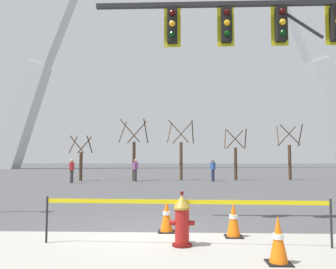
{
  "coord_description": "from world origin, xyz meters",
  "views": [
    {
      "loc": [
        0.68,
        -7.47,
        1.58
      ],
      "look_at": [
        0.21,
        5.0,
        2.5
      ],
      "focal_mm": 35.92,
      "sensor_mm": 36.0,
      "label": 1
    }
  ],
  "objects": [
    {
      "name": "ground_plane",
      "position": [
        0.0,
        0.0,
        0.0
      ],
      "size": [
        240.0,
        240.0,
        0.0
      ],
      "primitive_type": "plane",
      "color": "#474749"
    },
    {
      "name": "fire_hydrant",
      "position": [
        0.7,
        -1.24,
        0.47
      ],
      "size": [
        0.46,
        0.48,
        0.99
      ],
      "color": "#5E0F0D",
      "rests_on": "ground"
    },
    {
      "name": "caution_tape_barrier",
      "position": [
        0.75,
        -1.21,
        0.61
      ],
      "size": [
        5.25,
        0.23,
        0.88
      ],
      "color": "#232326",
      "rests_on": "ground"
    },
    {
      "name": "traffic_cone_by_hydrant",
      "position": [
        0.37,
        -0.1,
        0.36
      ],
      "size": [
        0.36,
        0.36,
        0.73
      ],
      "color": "black",
      "rests_on": "ground"
    },
    {
      "name": "traffic_cone_mid_sidewalk",
      "position": [
        2.15,
        -2.23,
        0.36
      ],
      "size": [
        0.36,
        0.36,
        0.73
      ],
      "color": "black",
      "rests_on": "ground"
    },
    {
      "name": "traffic_cone_curb_edge",
      "position": [
        1.75,
        -0.5,
        0.36
      ],
      "size": [
        0.36,
        0.36,
        0.73
      ],
      "color": "black",
      "rests_on": "ground"
    },
    {
      "name": "traffic_signal_gantry",
      "position": [
        3.69,
        1.03,
        4.4
      ],
      "size": [
        7.82,
        0.44,
        6.0
      ],
      "color": "#232326",
      "rests_on": "ground"
    },
    {
      "name": "monument_arch",
      "position": [
        0.0,
        47.28,
        23.51
      ],
      "size": [
        59.68,
        3.25,
        53.63
      ],
      "color": "silver",
      "rests_on": "ground"
    },
    {
      "name": "tree_far_left",
      "position": [
        -6.67,
        17.06,
        1.46
      ],
      "size": [
        1.54,
        1.55,
        3.3
      ],
      "color": "#473323",
      "rests_on": "ground"
    },
    {
      "name": "tree_left_mid",
      "position": [
        -2.78,
        17.22,
        2.0
      ],
      "size": [
        2.07,
        2.08,
        4.5
      ],
      "color": "#473323",
      "rests_on": "ground"
    },
    {
      "name": "tree_center_left",
      "position": [
        0.7,
        18.06,
        2.0
      ],
      "size": [
        2.07,
        2.09,
        4.51
      ],
      "color": "brown",
      "rests_on": "ground"
    },
    {
      "name": "tree_center_right",
      "position": [
        4.83,
        18.19,
        1.72
      ],
      "size": [
        1.79,
        1.8,
        3.86
      ],
      "color": "#473323",
      "rests_on": "ground"
    },
    {
      "name": "tree_right_mid",
      "position": [
        9.0,
        18.56,
        1.87
      ],
      "size": [
        1.94,
        1.95,
        4.2
      ],
      "color": "#473323",
      "rests_on": "ground"
    },
    {
      "name": "pedestrian_walking_left",
      "position": [
        -6.58,
        14.76,
        0.82
      ],
      "size": [
        0.22,
        0.35,
        1.59
      ],
      "color": "#38383D",
      "rests_on": "ground"
    },
    {
      "name": "pedestrian_standing_center",
      "position": [
        -2.55,
        16.48,
        0.82
      ],
      "size": [
        0.38,
        0.38,
        1.59
      ],
      "color": "#38383D",
      "rests_on": "ground"
    },
    {
      "name": "pedestrian_walking_right",
      "position": [
        2.97,
        16.62,
        0.82
      ],
      "size": [
        0.35,
        0.39,
        1.59
      ],
      "color": "#232847",
      "rests_on": "ground"
    }
  ]
}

